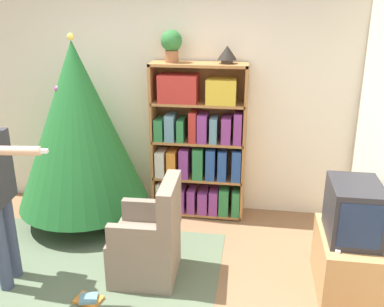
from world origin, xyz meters
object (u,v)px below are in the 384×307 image
christmas_tree (79,126)px  armchair (149,243)px  bookshelf (200,145)px  television (353,211)px  potted_plant (172,44)px  table_lamp (227,53)px

christmas_tree → armchair: size_ratio=2.21×
bookshelf → christmas_tree: size_ratio=0.85×
bookshelf → armchair: (-0.27, -1.26, -0.51)m
television → potted_plant: potted_plant is taller
christmas_tree → armchair: (0.97, -0.92, -0.77)m
armchair → table_lamp: 2.04m
christmas_tree → table_lamp: (1.51, 0.35, 0.73)m
bookshelf → potted_plant: 1.12m
bookshelf → table_lamp: (0.28, 0.01, 0.99)m
bookshelf → potted_plant: potted_plant is taller
armchair → potted_plant: bearing=179.4°
christmas_tree → table_lamp: 1.72m
bookshelf → christmas_tree: 1.31m
bookshelf → table_lamp: 1.03m
bookshelf → potted_plant: (-0.30, 0.01, 1.08)m
table_lamp → bookshelf: bearing=-177.5°
armchair → potted_plant: potted_plant is taller
television → armchair: (-1.68, -0.06, -0.42)m
christmas_tree → table_lamp: bearing=12.9°
table_lamp → television: bearing=-47.0°
christmas_tree → potted_plant: (0.94, 0.35, 0.82)m
armchair → bookshelf: bearing=165.9°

